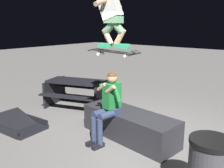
{
  "coord_description": "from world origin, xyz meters",
  "views": [
    {
      "loc": [
        -2.45,
        4.02,
        2.28
      ],
      "look_at": [
        0.5,
        0.4,
        1.16
      ],
      "focal_mm": 39.9,
      "sensor_mm": 36.0,
      "label": 1
    }
  ],
  "objects_px": {
    "skater_airborne": "(111,13)",
    "person_sitting_on_ledge": "(108,103)",
    "skateboard": "(114,52)",
    "picnic_table_back": "(78,89)",
    "ledge_box_main": "(129,125)",
    "kicker_ramp": "(19,126)"
  },
  "relations": [
    {
      "from": "skateboard",
      "to": "picnic_table_back",
      "type": "xyz_separation_m",
      "value": [
        2.18,
        -1.09,
        -1.29
      ]
    },
    {
      "from": "ledge_box_main",
      "to": "kicker_ramp",
      "type": "bearing_deg",
      "value": 28.18
    },
    {
      "from": "skater_airborne",
      "to": "kicker_ramp",
      "type": "xyz_separation_m",
      "value": [
        2.0,
        0.84,
        -2.41
      ]
    },
    {
      "from": "skateboard",
      "to": "skater_airborne",
      "type": "relative_size",
      "value": 0.93
    },
    {
      "from": "skater_airborne",
      "to": "person_sitting_on_ledge",
      "type": "bearing_deg",
      "value": 52.21
    },
    {
      "from": "person_sitting_on_ledge",
      "to": "skateboard",
      "type": "bearing_deg",
      "value": -147.94
    },
    {
      "from": "skater_airborne",
      "to": "picnic_table_back",
      "type": "bearing_deg",
      "value": -27.52
    },
    {
      "from": "skateboard",
      "to": "picnic_table_back",
      "type": "relative_size",
      "value": 0.51
    },
    {
      "from": "picnic_table_back",
      "to": "kicker_ramp",
      "type": "bearing_deg",
      "value": 93.56
    },
    {
      "from": "kicker_ramp",
      "to": "skater_airborne",
      "type": "bearing_deg",
      "value": -157.14
    },
    {
      "from": "ledge_box_main",
      "to": "skater_airborne",
      "type": "xyz_separation_m",
      "value": [
        0.21,
        0.34,
        2.2
      ]
    },
    {
      "from": "kicker_ramp",
      "to": "picnic_table_back",
      "type": "xyz_separation_m",
      "value": [
        0.12,
        -1.95,
        0.44
      ]
    },
    {
      "from": "skateboard",
      "to": "person_sitting_on_ledge",
      "type": "bearing_deg",
      "value": 32.06
    },
    {
      "from": "person_sitting_on_ledge",
      "to": "skater_airborne",
      "type": "distance_m",
      "value": 1.69
    },
    {
      "from": "skater_airborne",
      "to": "kicker_ramp",
      "type": "height_order",
      "value": "skater_airborne"
    },
    {
      "from": "picnic_table_back",
      "to": "ledge_box_main",
      "type": "bearing_deg",
      "value": 161.8
    },
    {
      "from": "ledge_box_main",
      "to": "picnic_table_back",
      "type": "xyz_separation_m",
      "value": [
        2.33,
        -0.76,
        0.22
      ]
    },
    {
      "from": "person_sitting_on_ledge",
      "to": "picnic_table_back",
      "type": "distance_m",
      "value": 2.4
    },
    {
      "from": "person_sitting_on_ledge",
      "to": "skater_airborne",
      "type": "relative_size",
      "value": 1.24
    },
    {
      "from": "ledge_box_main",
      "to": "skateboard",
      "type": "height_order",
      "value": "skateboard"
    },
    {
      "from": "skateboard",
      "to": "skater_airborne",
      "type": "bearing_deg",
      "value": 9.82
    },
    {
      "from": "person_sitting_on_ledge",
      "to": "picnic_table_back",
      "type": "height_order",
      "value": "person_sitting_on_ledge"
    }
  ]
}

